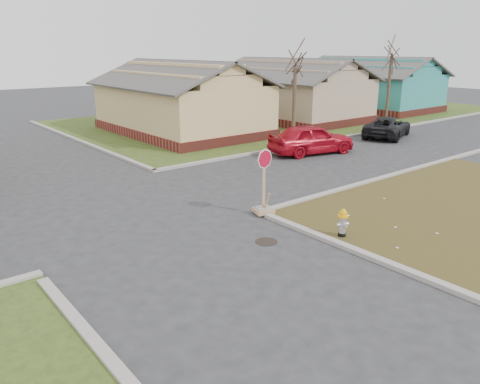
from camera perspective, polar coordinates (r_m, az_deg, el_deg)
ground at (r=12.71m, az=-5.77°, el=-7.83°), size 120.00×120.00×0.00m
verge_far_right at (r=39.90m, az=6.65°, el=9.37°), size 37.00×19.00×0.05m
curbs at (r=16.84m, az=-15.17°, el=-1.98°), size 80.00×40.00×0.12m
manhole at (r=13.57m, az=3.23°, el=-6.06°), size 0.64×0.64×0.01m
side_house_yellow at (r=30.98m, az=-7.25°, el=11.16°), size 7.60×11.60×4.70m
side_house_tan at (r=37.21m, az=6.23°, el=12.18°), size 7.60×11.60×4.70m
side_house_teal at (r=44.82m, az=15.55°, el=12.50°), size 7.60×11.60×4.70m
tree_mid_right at (r=28.55m, az=6.61°, el=10.61°), size 0.22×0.22×4.20m
tree_far_right at (r=36.47m, az=17.65°, el=11.78°), size 0.22×0.22×4.76m
fire_hydrant at (r=13.98m, az=12.41°, el=-3.50°), size 0.31×0.31×0.84m
stop_sign at (r=15.60m, az=2.90°, el=-0.89°), size 0.62×0.61×2.19m
red_sedan at (r=24.97m, az=8.69°, el=6.42°), size 4.92×2.87×1.57m
dark_pickup at (r=30.85m, az=17.53°, el=7.58°), size 5.06×3.62×1.28m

